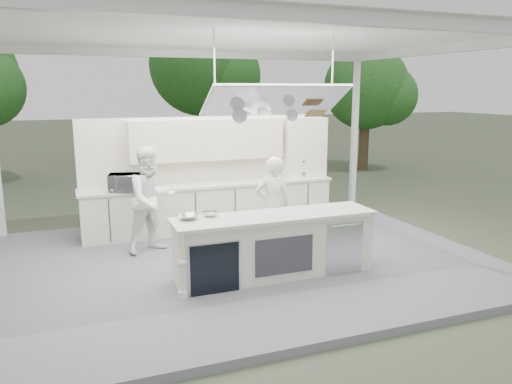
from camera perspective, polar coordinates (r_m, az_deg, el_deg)
name	(u,v)px	position (r m, az deg, el deg)	size (l,w,h in m)	color
ground	(243,265)	(8.50, -1.53, -8.32)	(90.00, 90.00, 0.00)	#404831
stage_deck	(243,261)	(8.48, -1.53, -7.93)	(8.00, 6.00, 0.12)	#58595D
tent	(242,35)	(8.01, -1.63, 17.45)	(8.20, 6.20, 3.86)	white
demo_island	(274,245)	(7.56, 2.04, -6.11)	(3.10, 0.79, 0.95)	#F1E3CC
back_counter	(211,206)	(10.07, -5.15, -1.62)	(5.08, 0.72, 0.95)	#F1E3CC
back_wall_unit	(228,156)	(10.22, -3.17, 4.18)	(5.05, 0.48, 2.25)	#F1E3CC
tree_cluster	(140,77)	(17.49, -13.08, 12.64)	(19.55, 9.40, 5.85)	#4B3A25
head_chef	(273,205)	(8.50, 1.91, -1.54)	(0.61, 0.40, 1.68)	white
sous_chef	(151,199)	(8.76, -11.87, -0.84)	(0.90, 0.70, 1.85)	white
toaster_oven	(125,182)	(9.44, -14.72, 1.07)	(0.58, 0.39, 0.32)	silver
bowl_large	(188,217)	(7.23, -7.75, -2.84)	(0.28, 0.28, 0.07)	#B5B8BC
bowl_small	(210,214)	(7.37, -5.29, -2.51)	(0.22, 0.22, 0.07)	silver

